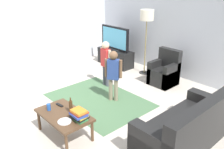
{
  "coord_description": "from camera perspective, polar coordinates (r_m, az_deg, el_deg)",
  "views": [
    {
      "loc": [
        3.5,
        -2.59,
        2.56
      ],
      "look_at": [
        0.0,
        0.6,
        0.65
      ],
      "focal_mm": 38.71,
      "sensor_mm": 36.0,
      "label": 1
    }
  ],
  "objects": [
    {
      "name": "soda_can",
      "position": [
        4.34,
        -14.71,
        -7.45
      ],
      "size": [
        0.07,
        0.07,
        0.12
      ],
      "primitive_type": "cylinder",
      "color": "#2659B2",
      "rests_on": "coffee_table"
    },
    {
      "name": "child_near_tv",
      "position": [
        5.92,
        -1.49,
        3.53
      ],
      "size": [
        0.38,
        0.18,
        1.14
      ],
      "color": "#4C4C59",
      "rests_on": "ground"
    },
    {
      "name": "area_rug",
      "position": [
        5.46,
        -3.15,
        -6.0
      ],
      "size": [
        2.2,
        1.6,
        0.01
      ],
      "primitive_type": "cube",
      "color": "#4C724C",
      "rests_on": "ground"
    },
    {
      "name": "tv_stand",
      "position": [
        7.51,
        0.77,
        4.02
      ],
      "size": [
        1.2,
        0.44,
        0.5
      ],
      "color": "black",
      "rests_on": "ground"
    },
    {
      "name": "child_center",
      "position": [
        5.16,
        0.32,
        0.71
      ],
      "size": [
        0.33,
        0.25,
        1.14
      ],
      "color": "gray",
      "rests_on": "ground"
    },
    {
      "name": "wall_left",
      "position": [
        7.1,
        -20.69,
        10.78
      ],
      "size": [
        0.12,
        6.0,
        2.7
      ],
      "primitive_type": "cube",
      "color": "silver",
      "rests_on": "ground"
    },
    {
      "name": "wall_back",
      "position": [
        6.7,
        15.63,
        10.79
      ],
      "size": [
        6.0,
        0.12,
        2.7
      ],
      "primitive_type": "cube",
      "color": "silver",
      "rests_on": "ground"
    },
    {
      "name": "couch",
      "position": [
        4.15,
        17.61,
        -12.42
      ],
      "size": [
        0.8,
        1.8,
        0.86
      ],
      "color": "black",
      "rests_on": "ground"
    },
    {
      "name": "tv_remote",
      "position": [
        4.47,
        -12.29,
        -7.05
      ],
      "size": [
        0.17,
        0.06,
        0.02
      ],
      "primitive_type": "cube",
      "rotation": [
        0.0,
        0.0,
        0.1
      ],
      "color": "black",
      "rests_on": "coffee_table"
    },
    {
      "name": "tv",
      "position": [
        7.33,
        0.67,
        8.48
      ],
      "size": [
        1.1,
        0.28,
        0.71
      ],
      "color": "black",
      "rests_on": "tv_stand"
    },
    {
      "name": "bottle",
      "position": [
        4.16,
        -9.69,
        -7.47
      ],
      "size": [
        0.06,
        0.06,
        0.28
      ],
      "color": "#4C3319",
      "rests_on": "coffee_table"
    },
    {
      "name": "armchair",
      "position": [
        6.29,
        12.37,
        0.38
      ],
      "size": [
        0.6,
        0.6,
        0.9
      ],
      "color": "black",
      "rests_on": "ground"
    },
    {
      "name": "book_stack",
      "position": [
        3.96,
        -7.76,
        -9.39
      ],
      "size": [
        0.28,
        0.25,
        0.18
      ],
      "color": "#388C4C",
      "rests_on": "coffee_table"
    },
    {
      "name": "plate",
      "position": [
        3.99,
        -11.15,
        -10.84
      ],
      "size": [
        0.22,
        0.22,
        0.02
      ],
      "color": "white",
      "rests_on": "coffee_table"
    },
    {
      "name": "coffee_table",
      "position": [
        4.23,
        -11.29,
        -9.68
      ],
      "size": [
        1.0,
        0.6,
        0.42
      ],
      "color": "#513823",
      "rests_on": "ground"
    },
    {
      "name": "ground",
      "position": [
        5.05,
        -5.1,
        -8.59
      ],
      "size": [
        7.8,
        7.8,
        0.0
      ],
      "primitive_type": "plane",
      "color": "beige"
    },
    {
      "name": "floor_lamp",
      "position": [
        6.61,
        8.24,
        12.92
      ],
      "size": [
        0.36,
        0.36,
        1.78
      ],
      "color": "#262626",
      "rests_on": "ground"
    }
  ]
}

